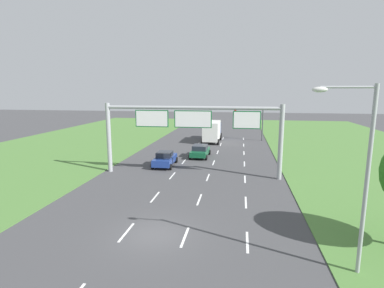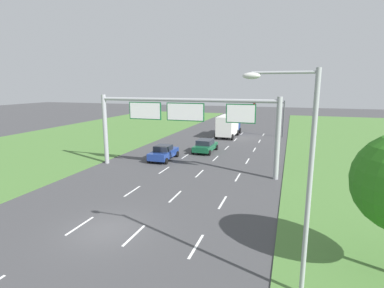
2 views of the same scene
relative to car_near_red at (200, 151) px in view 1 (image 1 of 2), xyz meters
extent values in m
plane|color=#424244|center=(0.20, -20.74, -0.78)|extent=(200.00, 200.00, 0.00)
cube|color=white|center=(-1.55, -20.74, -0.78)|extent=(0.14, 2.40, 0.01)
cube|color=white|center=(-1.55, -14.74, -0.78)|extent=(0.14, 2.40, 0.01)
cube|color=white|center=(-1.55, -8.74, -0.78)|extent=(0.14, 2.40, 0.01)
cube|color=white|center=(-1.55, -2.74, -0.78)|extent=(0.14, 2.40, 0.01)
cube|color=white|center=(-1.55, 3.26, -0.78)|extent=(0.14, 2.40, 0.01)
cube|color=white|center=(-1.55, 9.26, -0.78)|extent=(0.14, 2.40, 0.01)
cube|color=white|center=(-1.55, 15.26, -0.78)|extent=(0.14, 2.40, 0.01)
cube|color=white|center=(1.95, -20.74, -0.78)|extent=(0.14, 2.40, 0.01)
cube|color=white|center=(1.95, -14.74, -0.78)|extent=(0.14, 2.40, 0.01)
cube|color=white|center=(1.95, -8.74, -0.78)|extent=(0.14, 2.40, 0.01)
cube|color=white|center=(1.95, -2.74, -0.78)|extent=(0.14, 2.40, 0.01)
cube|color=white|center=(1.95, 3.26, -0.78)|extent=(0.14, 2.40, 0.01)
cube|color=white|center=(1.95, 9.26, -0.78)|extent=(0.14, 2.40, 0.01)
cube|color=white|center=(1.95, 15.26, -0.78)|extent=(0.14, 2.40, 0.01)
cube|color=white|center=(5.45, -20.74, -0.78)|extent=(0.14, 2.40, 0.01)
cube|color=white|center=(5.45, -14.74, -0.78)|extent=(0.14, 2.40, 0.01)
cube|color=white|center=(5.45, -8.74, -0.78)|extent=(0.14, 2.40, 0.01)
cube|color=white|center=(5.45, -2.74, -0.78)|extent=(0.14, 2.40, 0.01)
cube|color=white|center=(5.45, 3.26, -0.78)|extent=(0.14, 2.40, 0.01)
cube|color=white|center=(5.45, 9.26, -0.78)|extent=(0.14, 2.40, 0.01)
cube|color=white|center=(5.45, 15.26, -0.78)|extent=(0.14, 2.40, 0.01)
cube|color=#145633|center=(0.00, 0.03, -0.15)|extent=(2.04, 4.35, 0.62)
cube|color=#232833|center=(0.00, -0.06, 0.45)|extent=(1.76, 2.17, 0.59)
cylinder|color=black|center=(-0.96, 1.65, -0.46)|extent=(0.23, 0.64, 0.64)
cylinder|color=black|center=(1.03, 1.61, -0.46)|extent=(0.23, 0.64, 0.64)
cylinder|color=black|center=(-1.03, -1.56, -0.46)|extent=(0.23, 0.64, 0.64)
cylinder|color=black|center=(0.96, -1.60, -0.46)|extent=(0.23, 0.64, 0.64)
cube|color=navy|center=(-3.23, -5.03, -0.11)|extent=(2.00, 4.42, 0.71)
cube|color=#232833|center=(-3.23, -5.11, 0.53)|extent=(1.63, 1.85, 0.56)
cylinder|color=black|center=(-4.24, -3.41, -0.46)|extent=(0.23, 0.64, 0.64)
cylinder|color=black|center=(-2.29, -3.37, -0.46)|extent=(0.23, 0.64, 0.64)
cylinder|color=black|center=(-4.17, -6.69, -0.46)|extent=(0.23, 0.64, 0.64)
cylinder|color=black|center=(-2.22, -6.65, -0.46)|extent=(0.23, 0.64, 0.64)
cube|color=navy|center=(0.41, 15.10, 0.77)|extent=(2.22, 2.12, 2.20)
cube|color=silver|center=(0.37, 11.07, 1.10)|extent=(2.42, 5.70, 2.87)
cylinder|color=black|center=(-0.71, 15.62, -0.33)|extent=(0.29, 0.90, 0.90)
cylinder|color=black|center=(1.55, 15.59, -0.33)|extent=(0.29, 0.90, 0.90)
cylinder|color=black|center=(-0.81, 13.32, -0.33)|extent=(0.29, 0.90, 0.90)
cylinder|color=black|center=(1.61, 13.29, -0.33)|extent=(0.29, 0.90, 0.90)
cylinder|color=black|center=(-0.86, 8.84, -0.33)|extent=(0.29, 0.90, 0.90)
cylinder|color=black|center=(1.56, 8.82, -0.33)|extent=(0.29, 0.90, 0.90)
cylinder|color=#9EA0A5|center=(-8.20, -8.19, 2.72)|extent=(0.44, 0.44, 7.00)
cylinder|color=#9EA0A5|center=(8.60, -8.19, 2.72)|extent=(0.44, 0.44, 7.00)
cylinder|color=#9EA0A5|center=(0.20, -8.19, 5.82)|extent=(16.80, 0.32, 0.32)
cube|color=#0C5B28|center=(-3.65, -8.19, 4.73)|extent=(3.29, 0.12, 1.64)
cube|color=white|center=(-3.65, -8.26, 4.73)|extent=(3.13, 0.01, 1.48)
cube|color=#0C5B28|center=(0.40, -8.19, 4.73)|extent=(3.59, 0.12, 1.64)
cube|color=white|center=(0.40, -8.26, 4.73)|extent=(3.43, 0.01, 1.48)
cube|color=#0C5B28|center=(5.45, -8.19, 4.73)|extent=(2.55, 0.12, 1.64)
cube|color=white|center=(5.45, -8.26, 4.73)|extent=(2.39, 0.01, 1.48)
cylinder|color=#47494F|center=(8.47, 13.92, 2.02)|extent=(0.20, 0.20, 5.60)
cylinder|color=#47494F|center=(6.22, 13.92, 4.47)|extent=(4.50, 0.14, 0.14)
cube|color=black|center=(3.97, 13.92, 3.82)|extent=(0.32, 0.36, 1.10)
sphere|color=red|center=(3.97, 13.72, 4.19)|extent=(0.22, 0.22, 0.22)
sphere|color=orange|center=(3.97, 13.72, 3.82)|extent=(0.22, 0.22, 0.22)
sphere|color=green|center=(3.97, 13.72, 3.45)|extent=(0.22, 0.22, 0.22)
cylinder|color=#9EA0A5|center=(10.35, -22.83, 3.47)|extent=(0.18, 0.18, 8.50)
cylinder|color=#9EA0A5|center=(9.25, -22.83, 7.57)|extent=(2.20, 0.10, 0.10)
ellipsoid|color=silver|center=(8.15, -22.83, 7.47)|extent=(0.64, 0.32, 0.24)
camera|label=1|loc=(4.91, -36.28, 7.43)|focal=28.00mm
camera|label=2|loc=(9.58, -33.80, 7.15)|focal=28.00mm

